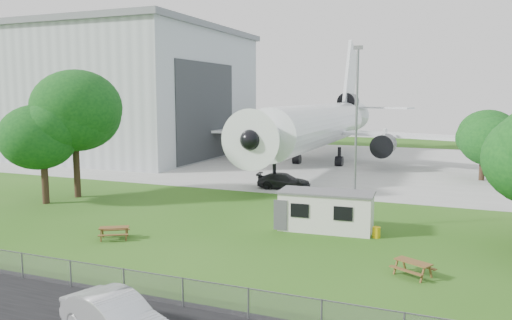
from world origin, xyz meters
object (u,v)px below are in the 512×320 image
at_px(hangar, 95,92).
at_px(airliner, 320,124).
at_px(site_cabin, 326,211).
at_px(picnic_west, 115,239).
at_px(picnic_east, 413,276).
at_px(car_centre_sedan, 116,318).

distance_m(hangar, airliner, 36.21).
height_order(site_cabin, picnic_west, site_cabin).
bearing_deg(picnic_east, picnic_west, -150.86).
xyz_separation_m(site_cabin, car_centre_sedan, (-3.49, -17.59, -0.48)).
bearing_deg(airliner, hangar, 179.78).
xyz_separation_m(airliner, car_centre_sedan, (5.15, -48.74, -4.44)).
relative_size(airliner, picnic_west, 26.52).
bearing_deg(site_cabin, airliner, 105.51).
distance_m(airliner, site_cabin, 32.57).
bearing_deg(hangar, picnic_east, -36.88).
bearing_deg(picnic_east, hangar, 171.48).
relative_size(airliner, picnic_east, 26.52).
distance_m(site_cabin, picnic_west, 13.74).
distance_m(picnic_west, picnic_east, 17.84).
bearing_deg(picnic_west, airliner, 54.63).
height_order(picnic_west, car_centre_sedan, car_centre_sedan).
bearing_deg(car_centre_sedan, airliner, 25.38).
bearing_deg(car_centre_sedan, hangar, 59.42).
height_order(site_cabin, car_centre_sedan, site_cabin).
bearing_deg(car_centre_sedan, picnic_west, 57.29).
bearing_deg(airliner, car_centre_sedan, -83.96).
bearing_deg(site_cabin, car_centre_sedan, -101.22).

